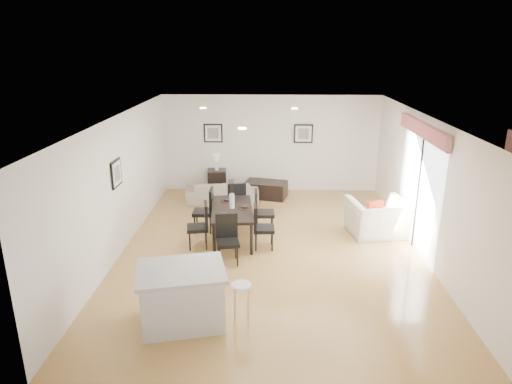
{
  "coord_description": "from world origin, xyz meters",
  "views": [
    {
      "loc": [
        -0.06,
        -8.52,
        4.01
      ],
      "look_at": [
        -0.31,
        0.4,
        1.1
      ],
      "focal_mm": 32.0,
      "sensor_mm": 36.0,
      "label": 1
    }
  ],
  "objects_px": {
    "dining_chair_head": "(227,236)",
    "dining_chair_foot": "(236,200)",
    "dining_chair_efar": "(261,209)",
    "bar_stool": "(241,290)",
    "coffee_table": "(266,189)",
    "dining_chair_wfar": "(207,208)",
    "dining_table": "(232,211)",
    "side_table": "(217,182)",
    "sofa": "(222,192)",
    "armchair": "(378,218)",
    "kitchen_island": "(182,296)",
    "dining_chair_enear": "(260,224)",
    "dining_chair_wnear": "(201,223)"
  },
  "relations": [
    {
      "from": "dining_chair_head",
      "to": "dining_chair_foot",
      "type": "bearing_deg",
      "value": 79.03
    },
    {
      "from": "dining_chair_efar",
      "to": "dining_chair_head",
      "type": "bearing_deg",
      "value": 154.5
    },
    {
      "from": "bar_stool",
      "to": "coffee_table",
      "type": "bearing_deg",
      "value": 86.98
    },
    {
      "from": "dining_chair_wfar",
      "to": "dining_table",
      "type": "bearing_deg",
      "value": 53.69
    },
    {
      "from": "bar_stool",
      "to": "side_table",
      "type": "bearing_deg",
      "value": 99.55
    },
    {
      "from": "sofa",
      "to": "bar_stool",
      "type": "distance_m",
      "value": 5.62
    },
    {
      "from": "dining_chair_efar",
      "to": "sofa",
      "type": "bearing_deg",
      "value": 24.64
    },
    {
      "from": "armchair",
      "to": "dining_chair_head",
      "type": "distance_m",
      "value": 3.46
    },
    {
      "from": "dining_table",
      "to": "dining_chair_efar",
      "type": "height_order",
      "value": "dining_chair_efar"
    },
    {
      "from": "dining_table",
      "to": "side_table",
      "type": "relative_size",
      "value": 2.62
    },
    {
      "from": "sofa",
      "to": "kitchen_island",
      "type": "xyz_separation_m",
      "value": [
        -0.04,
        -5.55,
        0.17
      ]
    },
    {
      "from": "dining_chair_wfar",
      "to": "dining_chair_enear",
      "type": "relative_size",
      "value": 1.06
    },
    {
      "from": "sofa",
      "to": "side_table",
      "type": "distance_m",
      "value": 0.74
    },
    {
      "from": "dining_chair_wfar",
      "to": "bar_stool",
      "type": "xyz_separation_m",
      "value": [
        0.98,
        -3.54,
        0.01
      ]
    },
    {
      "from": "dining_chair_wfar",
      "to": "coffee_table",
      "type": "relative_size",
      "value": 0.9
    },
    {
      "from": "armchair",
      "to": "dining_table",
      "type": "distance_m",
      "value": 3.19
    },
    {
      "from": "dining_chair_efar",
      "to": "dining_chair_foot",
      "type": "relative_size",
      "value": 1.0
    },
    {
      "from": "dining_chair_enear",
      "to": "dining_chair_head",
      "type": "relative_size",
      "value": 0.99
    },
    {
      "from": "sofa",
      "to": "dining_chair_wnear",
      "type": "relative_size",
      "value": 2.0
    },
    {
      "from": "dining_chair_foot",
      "to": "side_table",
      "type": "bearing_deg",
      "value": -82.94
    },
    {
      "from": "armchair",
      "to": "bar_stool",
      "type": "distance_m",
      "value": 4.42
    },
    {
      "from": "side_table",
      "to": "bar_stool",
      "type": "relative_size",
      "value": 1.03
    },
    {
      "from": "dining_chair_wfar",
      "to": "bar_stool",
      "type": "height_order",
      "value": "dining_chair_wfar"
    },
    {
      "from": "dining_chair_wnear",
      "to": "coffee_table",
      "type": "distance_m",
      "value": 3.51
    },
    {
      "from": "dining_chair_wnear",
      "to": "kitchen_island",
      "type": "xyz_separation_m",
      "value": [
        0.1,
        -2.7,
        -0.08
      ]
    },
    {
      "from": "side_table",
      "to": "bar_stool",
      "type": "bearing_deg",
      "value": -80.45
    },
    {
      "from": "sofa",
      "to": "armchair",
      "type": "relative_size",
      "value": 1.56
    },
    {
      "from": "armchair",
      "to": "dining_chair_wfar",
      "type": "xyz_separation_m",
      "value": [
        -3.76,
        0.11,
        0.16
      ]
    },
    {
      "from": "coffee_table",
      "to": "dining_chair_enear",
      "type": "bearing_deg",
      "value": -77.81
    },
    {
      "from": "dining_chair_wfar",
      "to": "side_table",
      "type": "bearing_deg",
      "value": -179.06
    },
    {
      "from": "sofa",
      "to": "dining_chair_foot",
      "type": "bearing_deg",
      "value": 103.39
    },
    {
      "from": "sofa",
      "to": "dining_chair_head",
      "type": "bearing_deg",
      "value": 91.77
    },
    {
      "from": "sofa",
      "to": "dining_chair_head",
      "type": "xyz_separation_m",
      "value": [
        0.44,
        -3.5,
        0.25
      ]
    },
    {
      "from": "dining_table",
      "to": "dining_chair_head",
      "type": "relative_size",
      "value": 1.88
    },
    {
      "from": "sofa",
      "to": "dining_chair_efar",
      "type": "relative_size",
      "value": 1.98
    },
    {
      "from": "dining_chair_head",
      "to": "bar_stool",
      "type": "xyz_separation_m",
      "value": [
        0.39,
        -2.05,
        0.04
      ]
    },
    {
      "from": "dining_chair_enear",
      "to": "kitchen_island",
      "type": "distance_m",
      "value": 2.9
    },
    {
      "from": "dining_chair_foot",
      "to": "dining_chair_head",
      "type": "bearing_deg",
      "value": 78.03
    },
    {
      "from": "dining_chair_wnear",
      "to": "side_table",
      "type": "xyz_separation_m",
      "value": [
        -0.07,
        3.56,
        -0.19
      ]
    },
    {
      "from": "sofa",
      "to": "dining_table",
      "type": "relative_size",
      "value": 1.07
    },
    {
      "from": "dining_table",
      "to": "dining_chair_efar",
      "type": "relative_size",
      "value": 1.85
    },
    {
      "from": "dining_chair_wnear",
      "to": "dining_chair_foot",
      "type": "height_order",
      "value": "dining_chair_foot"
    },
    {
      "from": "coffee_table",
      "to": "kitchen_island",
      "type": "height_order",
      "value": "kitchen_island"
    },
    {
      "from": "sofa",
      "to": "kitchen_island",
      "type": "relative_size",
      "value": 1.3
    },
    {
      "from": "dining_chair_foot",
      "to": "side_table",
      "type": "xyz_separation_m",
      "value": [
        -0.69,
        2.09,
        -0.2
      ]
    },
    {
      "from": "dining_chair_head",
      "to": "side_table",
      "type": "distance_m",
      "value": 4.26
    },
    {
      "from": "kitchen_island",
      "to": "bar_stool",
      "type": "bearing_deg",
      "value": -12.86
    },
    {
      "from": "dining_table",
      "to": "coffee_table",
      "type": "bearing_deg",
      "value": 71.03
    },
    {
      "from": "dining_chair_enear",
      "to": "coffee_table",
      "type": "distance_m",
      "value": 3.29
    },
    {
      "from": "dining_chair_efar",
      "to": "side_table",
      "type": "height_order",
      "value": "dining_chair_efar"
    }
  ]
}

